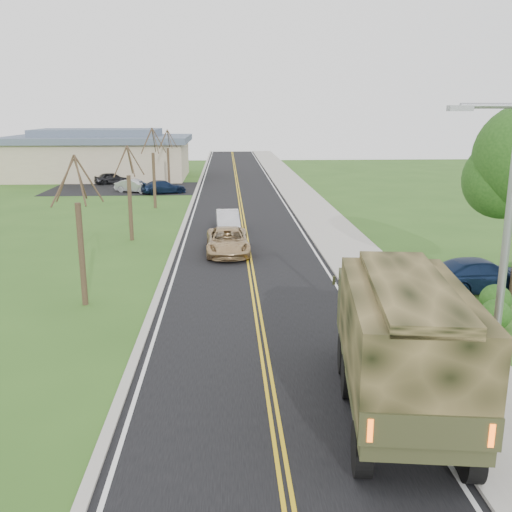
{
  "coord_description": "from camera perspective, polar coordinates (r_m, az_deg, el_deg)",
  "views": [
    {
      "loc": [
        -1.16,
        -12.46,
        7.7
      ],
      "look_at": [
        0.04,
        10.62,
        1.8
      ],
      "focal_mm": 40.0,
      "sensor_mm": 36.0,
      "label": 1
    }
  ],
  "objects": [
    {
      "name": "bare_tree_c",
      "position": [
        47.08,
        -10.18,
        8.1
      ],
      "size": [
        2.04,
        2.39,
        6.42
      ],
      "color": "#38281C",
      "rests_on": "ground"
    },
    {
      "name": "sidewalk_right",
      "position": [
        53.48,
        4.68,
        6.05
      ],
      "size": [
        3.2,
        120.0,
        0.1
      ],
      "primitive_type": "cube",
      "color": "#9E998E",
      "rests_on": "ground"
    },
    {
      "name": "bare_tree_a",
      "position": [
        23.75,
        -17.14,
        1.34
      ],
      "size": [
        1.93,
        2.26,
        6.08
      ],
      "color": "#38281C",
      "rests_on": "ground"
    },
    {
      "name": "bare_tree_b",
      "position": [
        35.34,
        -12.51,
        5.48
      ],
      "size": [
        1.83,
        2.14,
        5.73
      ],
      "color": "#38281C",
      "rests_on": "ground"
    },
    {
      "name": "curb_right",
      "position": [
        53.28,
        2.8,
        6.06
      ],
      "size": [
        0.3,
        120.0,
        0.12
      ],
      "primitive_type": "cube",
      "color": "#9E998E",
      "rests_on": "ground"
    },
    {
      "name": "pickup_navy",
      "position": [
        26.85,
        21.5,
        -1.77
      ],
      "size": [
        5.24,
        2.82,
        1.44
      ],
      "primitive_type": "imported",
      "rotation": [
        0.0,
        0.0,
        1.74
      ],
      "color": "#101F3D",
      "rests_on": "ground"
    },
    {
      "name": "lot_car_navy",
      "position": [
        55.6,
        -9.22,
        6.83
      ],
      "size": [
        4.66,
        3.21,
        1.25
      ],
      "primitive_type": "imported",
      "rotation": [
        0.0,
        0.0,
        1.94
      ],
      "color": "#0D1932",
      "rests_on": "ground"
    },
    {
      "name": "lot_car_dark",
      "position": [
        64.06,
        -14.19,
        7.56
      ],
      "size": [
        4.02,
        2.88,
        1.27
      ],
      "primitive_type": "imported",
      "rotation": [
        0.0,
        0.0,
        1.99
      ],
      "color": "black",
      "rests_on": "ground"
    },
    {
      "name": "bare_tree_d",
      "position": [
        58.97,
        -8.75,
        9.15
      ],
      "size": [
        1.88,
        2.2,
        5.91
      ],
      "color": "#38281C",
      "rests_on": "ground"
    },
    {
      "name": "lot_car_silver",
      "position": [
        56.84,
        -12.05,
        6.87
      ],
      "size": [
        4.05,
        2.73,
        1.26
      ],
      "primitive_type": "imported",
      "rotation": [
        0.0,
        0.0,
        1.17
      ],
      "color": "#A9AAAE",
      "rests_on": "ground"
    },
    {
      "name": "curb_left",
      "position": [
        53.1,
        -6.19,
        5.96
      ],
      "size": [
        0.3,
        120.0,
        0.1
      ],
      "primitive_type": "cube",
      "color": "#9E998E",
      "rests_on": "ground"
    },
    {
      "name": "sedan_silver",
      "position": [
        37.49,
        -2.84,
        3.52
      ],
      "size": [
        1.64,
        4.23,
        1.37
      ],
      "primitive_type": "imported",
      "rotation": [
        0.0,
        0.0,
        0.05
      ],
      "color": "silver",
      "rests_on": "ground"
    },
    {
      "name": "ground",
      "position": [
        14.69,
        2.1,
        -17.3
      ],
      "size": [
        160.0,
        160.0,
        0.0
      ],
      "primitive_type": "plane",
      "color": "#30551C",
      "rests_on": "ground"
    },
    {
      "name": "suv_champagne",
      "position": [
        31.55,
        -2.85,
        1.48
      ],
      "size": [
        2.44,
        5.08,
        1.4
      ],
      "primitive_type": "imported",
      "rotation": [
        0.0,
        0.0,
        0.02
      ],
      "color": "tan",
      "rests_on": "ground"
    },
    {
      "name": "commercial_building",
      "position": [
        70.2,
        -15.37,
        9.73
      ],
      "size": [
        25.5,
        21.5,
        5.65
      ],
      "color": "tan",
      "rests_on": "ground"
    },
    {
      "name": "street_light",
      "position": [
        13.8,
        23.19,
        -0.56
      ],
      "size": [
        1.65,
        0.22,
        8.0
      ],
      "color": "gray",
      "rests_on": "ground"
    },
    {
      "name": "road",
      "position": [
        53.03,
        -1.69,
        5.97
      ],
      "size": [
        8.0,
        120.0,
        0.01
      ],
      "primitive_type": "cube",
      "color": "black",
      "rests_on": "ground"
    },
    {
      "name": "military_truck",
      "position": [
        14.93,
        14.24,
        -7.74
      ],
      "size": [
        3.65,
        7.99,
        3.85
      ],
      "rotation": [
        0.0,
        0.0,
        -0.13
      ],
      "color": "black",
      "rests_on": "ground"
    }
  ]
}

